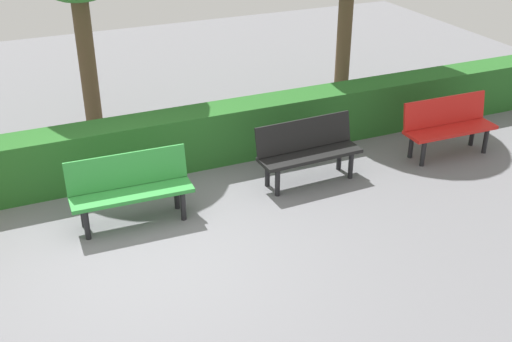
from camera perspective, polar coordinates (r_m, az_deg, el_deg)
ground_plane at (r=7.55m, az=-9.48°, el=-6.97°), size 19.78×19.78×0.00m
bench_red at (r=9.92m, az=16.82°, el=4.05°), size 1.44×0.48×0.86m
bench_black at (r=8.74m, az=4.65°, el=2.02°), size 1.47×0.51×0.86m
bench_green at (r=7.91m, az=-11.21°, el=-1.34°), size 1.49×0.51×0.86m
hedge_row at (r=9.23m, az=-6.06°, el=2.88°), size 15.78×0.55×0.82m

